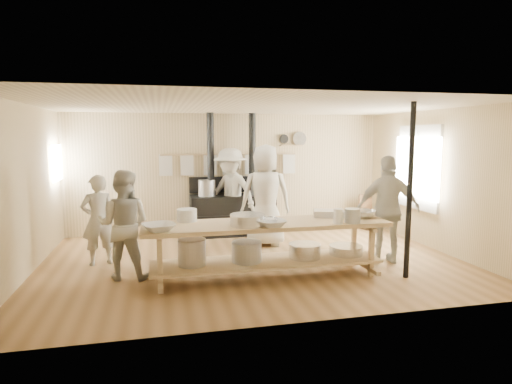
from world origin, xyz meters
TOP-DOWN VIEW (x-y plane):
  - ground at (0.00, 0.00)m, footprint 7.00×7.00m
  - room_shell at (0.00, 0.00)m, footprint 7.00×7.00m
  - window_right at (3.47, 0.60)m, footprint 0.09×1.50m
  - left_opening at (-3.45, 2.00)m, footprint 0.00×0.90m
  - stove at (-0.01, 2.12)m, footprint 1.90×0.75m
  - towel_rail at (0.00, 2.40)m, footprint 3.00×0.04m
  - back_wall_shelf at (1.46, 2.43)m, footprint 0.63×0.14m
  - prep_table at (-0.01, -0.90)m, footprint 3.60×0.90m
  - support_post at (2.05, -1.35)m, footprint 0.08×0.08m
  - cook_far_left at (-2.52, 0.37)m, footprint 0.63×0.51m
  - cook_left at (-2.05, -0.43)m, footprint 0.92×0.80m
  - cook_center at (0.45, 0.96)m, footprint 1.04×0.76m
  - cook_right at (2.17, -0.56)m, footprint 1.12×0.66m
  - cook_by_window at (-0.06, 1.95)m, footprint 1.35×1.34m
  - chair at (3.15, 1.93)m, footprint 0.43×0.43m
  - bowl_white_a at (-1.55, -1.17)m, footprint 0.55×0.55m
  - bowl_steel_a at (-0.07, -1.13)m, footprint 0.48×0.48m
  - bowl_white_b at (-0.00, -1.23)m, footprint 0.43×0.43m
  - bowl_steel_b at (1.55, -0.92)m, footprint 0.41×0.41m
  - roasting_pan at (1.07, -0.69)m, footprint 0.54×0.44m
  - mixing_bowl_large at (-0.32, -1.07)m, footprint 0.62×0.62m
  - bucket_galv at (1.21, -1.23)m, footprint 0.30×0.30m
  - deep_bowl_enamel at (-1.14, -0.57)m, footprint 0.33×0.33m
  - pitcher at (0.99, -1.23)m, footprint 0.18×0.18m

SIDE VIEW (x-z plane):
  - ground at x=0.00m, z-range 0.00..0.00m
  - chair at x=3.15m, z-range -0.16..0.62m
  - prep_table at x=-0.01m, z-range 0.10..0.95m
  - stove at x=-0.01m, z-range -0.78..1.82m
  - cook_far_left at x=-2.52m, z-range 0.00..1.49m
  - cook_left at x=-2.05m, z-range 0.00..1.62m
  - bowl_white_b at x=0.00m, z-range 0.85..0.94m
  - cook_right at x=2.17m, z-range 0.00..1.80m
  - roasting_pan at x=1.07m, z-range 0.85..0.95m
  - bowl_white_a at x=-1.55m, z-range 0.85..0.95m
  - bowl_steel_a at x=-0.07m, z-range 0.85..0.96m
  - bowl_steel_b at x=1.55m, z-range 0.85..0.97m
  - mixing_bowl_large at x=-0.32m, z-range 0.85..1.01m
  - cook_by_window at x=-0.06m, z-range 0.00..1.87m
  - deep_bowl_enamel at x=-1.14m, z-range 0.85..1.03m
  - bucket_galv at x=1.21m, z-range 0.85..1.06m
  - pitcher at x=0.99m, z-range 0.85..1.07m
  - cook_center at x=0.45m, z-range 0.00..1.96m
  - support_post at x=2.05m, z-range 0.00..2.60m
  - window_right at x=3.47m, z-range 0.67..2.33m
  - towel_rail at x=0.00m, z-range 1.32..1.79m
  - left_opening at x=-3.45m, z-range 1.15..2.05m
  - room_shell at x=0.00m, z-range -1.88..5.12m
  - back_wall_shelf at x=1.46m, z-range 1.84..2.17m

